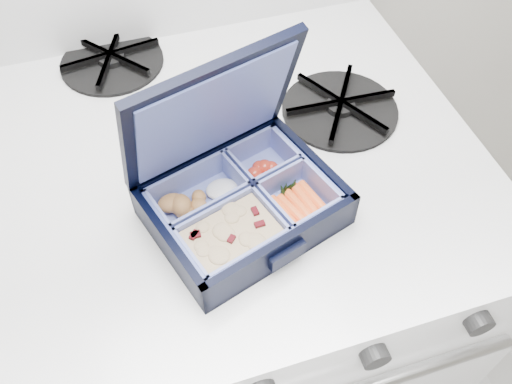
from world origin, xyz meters
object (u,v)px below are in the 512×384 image
object	(u,v)px
stove	(241,301)
fork	(217,127)
burner_grate	(341,105)
bento_box	(244,205)

from	to	relation	value
stove	fork	size ratio (longest dim) A/B	5.26
fork	burner_grate	bearing A→B (deg)	20.08
fork	stove	bearing A→B (deg)	-31.19
stove	bento_box	world-z (taller)	bento_box
stove	fork	bearing A→B (deg)	122.79
burner_grate	fork	world-z (taller)	burner_grate
fork	bento_box	bearing A→B (deg)	-66.70
bento_box	burner_grate	size ratio (longest dim) A/B	1.28
bento_box	burner_grate	bearing A→B (deg)	19.43
burner_grate	fork	distance (m)	0.17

